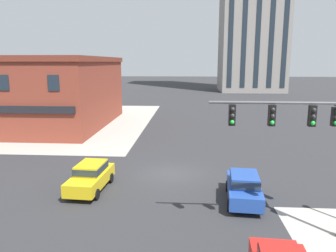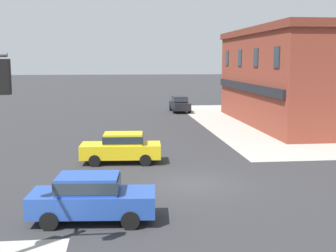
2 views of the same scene
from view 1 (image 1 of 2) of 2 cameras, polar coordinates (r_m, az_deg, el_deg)
ground_plane at (r=23.26m, az=0.33°, el=-8.41°), size 320.00×320.00×0.00m
sidewalk_far_corner at (r=47.63m, az=-22.86°, el=0.86°), size 32.00×32.00×0.02m
traffic_signal_main at (r=15.52m, az=24.58°, el=-2.23°), size 6.22×2.09×6.55m
car_main_southbound_far at (r=20.79m, az=-13.43°, el=-8.46°), size 2.10×4.50×1.68m
car_cross_westbound at (r=19.07m, az=13.21°, el=-10.29°), size 2.17×4.53×1.68m
storefront_block_near_corner at (r=44.36m, az=-23.30°, el=5.65°), size 19.97×19.46×8.44m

